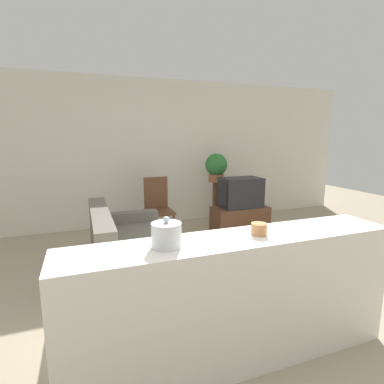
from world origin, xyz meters
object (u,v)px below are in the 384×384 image
(wooden_chair, at_px, (158,205))
(potted_plant, at_px, (216,167))
(couch, at_px, (131,253))
(television, at_px, (240,193))
(decorative_bowl, at_px, (166,235))

(wooden_chair, bearing_deg, potted_plant, 14.66)
(wooden_chair, height_order, potted_plant, potted_plant)
(wooden_chair, bearing_deg, couch, -116.61)
(television, height_order, decorative_bowl, decorative_bowl)
(couch, relative_size, wooden_chair, 1.62)
(couch, height_order, television, television)
(potted_plant, xyz_separation_m, decorative_bowl, (-1.85, -3.23, -0.07))
(couch, relative_size, potted_plant, 3.09)
(decorative_bowl, bearing_deg, potted_plant, 60.23)
(wooden_chair, relative_size, decorative_bowl, 4.98)
(television, xyz_separation_m, wooden_chair, (-1.35, 0.32, -0.18))
(potted_plant, bearing_deg, television, -75.57)
(wooden_chair, distance_m, potted_plant, 1.36)
(couch, bearing_deg, potted_plant, 41.30)
(couch, height_order, wooden_chair, wooden_chair)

